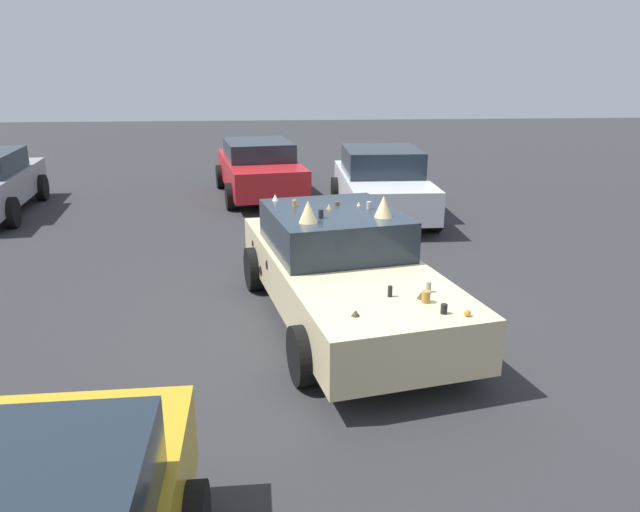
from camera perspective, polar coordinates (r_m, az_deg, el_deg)
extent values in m
plane|color=#2D2D30|center=(8.00, 2.15, -6.09)|extent=(60.00, 60.00, 0.00)
cube|color=beige|center=(7.79, 2.20, -2.20)|extent=(4.96, 2.69, 0.61)
cube|color=#1E2833|center=(7.99, 1.31, 2.59)|extent=(2.20, 2.00, 0.52)
cylinder|color=black|center=(7.01, 13.22, -7.31)|extent=(0.68, 0.34, 0.65)
cylinder|color=black|center=(6.37, -1.65, -9.48)|extent=(0.68, 0.34, 0.65)
cylinder|color=black|center=(9.46, 4.72, -0.20)|extent=(0.68, 0.34, 0.65)
cylinder|color=black|center=(9.00, -6.33, -1.21)|extent=(0.68, 0.34, 0.65)
ellipsoid|color=black|center=(8.03, -5.14, -0.85)|extent=(0.11, 0.04, 0.13)
ellipsoid|color=black|center=(6.80, 13.83, -6.32)|extent=(0.10, 0.04, 0.09)
ellipsoid|color=black|center=(6.57, 14.89, -6.23)|extent=(0.16, 0.05, 0.16)
ellipsoid|color=black|center=(8.90, -6.23, 0.19)|extent=(0.19, 0.06, 0.14)
ellipsoid|color=black|center=(8.55, -5.72, -1.41)|extent=(0.17, 0.05, 0.14)
ellipsoid|color=black|center=(9.05, -6.48, 1.21)|extent=(0.10, 0.04, 0.10)
cylinder|color=black|center=(6.40, 6.73, -3.38)|extent=(0.07, 0.07, 0.12)
cylinder|color=#A87A38|center=(6.30, 10.12, -3.86)|extent=(0.12, 0.12, 0.12)
cone|color=#51381E|center=(6.40, 9.69, -3.73)|extent=(0.11, 0.11, 0.08)
cylinder|color=black|center=(6.07, 11.79, -4.98)|extent=(0.08, 0.08, 0.10)
sphere|color=orange|center=(6.06, 13.94, -5.31)|extent=(0.07, 0.07, 0.07)
cone|color=#51381E|center=(5.90, 3.43, -5.48)|extent=(0.12, 0.12, 0.06)
cylinder|color=gray|center=(6.60, 10.36, -2.93)|extent=(0.07, 0.07, 0.12)
cone|color=tan|center=(8.20, 3.73, 5.01)|extent=(0.07, 0.07, 0.05)
cylinder|color=#A87A38|center=(8.13, -2.47, 5.07)|extent=(0.08, 0.08, 0.09)
cylinder|color=gray|center=(8.02, 4.72, 4.86)|extent=(0.07, 0.07, 0.10)
cone|color=silver|center=(8.52, -4.33, 5.63)|extent=(0.09, 0.09, 0.09)
cylinder|color=#51381E|center=(8.21, 1.65, 5.05)|extent=(0.08, 0.08, 0.05)
cone|color=#A87A38|center=(7.99, 0.89, 4.79)|extent=(0.10, 0.10, 0.08)
cylinder|color=black|center=(7.50, 0.09, 4.07)|extent=(0.09, 0.09, 0.11)
cone|color=#D8BC7F|center=(7.58, 6.11, 4.75)|extent=(0.23, 0.23, 0.27)
cone|color=#D8BC7F|center=(7.27, -1.16, 4.28)|extent=(0.23, 0.23, 0.27)
cube|color=red|center=(15.46, -5.82, 7.97)|extent=(4.53, 2.41, 0.69)
cube|color=#1E2833|center=(15.47, -5.94, 10.09)|extent=(2.29, 1.90, 0.44)
cylinder|color=black|center=(14.38, -1.48, 6.10)|extent=(0.66, 0.32, 0.64)
cylinder|color=black|center=(14.11, -8.54, 5.68)|extent=(0.66, 0.32, 0.64)
cylinder|color=black|center=(16.95, -3.48, 7.88)|extent=(0.66, 0.32, 0.64)
cylinder|color=black|center=(16.72, -9.50, 7.53)|extent=(0.66, 0.32, 0.64)
cylinder|color=black|center=(16.49, -25.13, 5.96)|extent=(0.67, 0.30, 0.64)
cylinder|color=black|center=(13.94, -27.47, 3.72)|extent=(0.67, 0.30, 0.64)
cube|color=silver|center=(13.26, 5.93, 6.35)|extent=(4.13, 1.79, 0.67)
cube|color=#1E2833|center=(13.28, 5.92, 9.04)|extent=(1.91, 1.62, 0.55)
cylinder|color=black|center=(12.30, 10.94, 3.85)|extent=(0.68, 0.23, 0.67)
cylinder|color=black|center=(11.97, 2.70, 3.78)|extent=(0.68, 0.23, 0.67)
cylinder|color=black|center=(14.71, 8.50, 6.26)|extent=(0.68, 0.23, 0.67)
cylinder|color=black|center=(14.44, 1.58, 6.23)|extent=(0.68, 0.23, 0.67)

